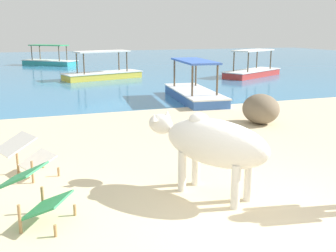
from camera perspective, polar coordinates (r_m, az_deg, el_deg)
sand_beach at (r=4.80m, az=12.46°, el=-14.28°), size 18.00×14.00×0.04m
water_surface at (r=25.77m, az=-14.17°, el=8.28°), size 60.00×36.00×0.03m
cow at (r=5.32m, az=6.31°, el=-2.40°), size 1.34×1.91×1.12m
deck_chair_near at (r=6.37m, az=-19.63°, el=-3.75°), size 0.92×0.80×0.68m
deck_chair_far at (r=4.87m, az=-18.65°, el=-9.00°), size 0.93×0.84×0.68m
shore_rock_medium at (r=9.75m, az=13.20°, el=2.41°), size 0.87×0.96×0.72m
boat_blue at (r=12.89m, az=3.76°, el=4.93°), size 1.54×3.77×1.29m
boat_yellow at (r=18.76m, az=-9.38°, el=7.52°), size 3.85×2.15×1.29m
boat_red at (r=19.95m, az=12.02°, el=7.77°), size 3.77×2.79×1.29m
boat_teal at (r=27.03m, az=-16.66°, el=8.97°), size 3.49×3.33×1.29m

